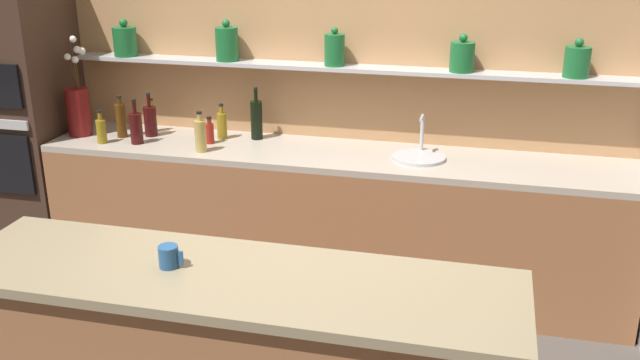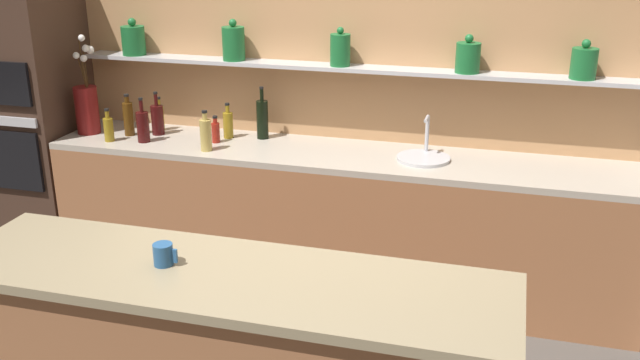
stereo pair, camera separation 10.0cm
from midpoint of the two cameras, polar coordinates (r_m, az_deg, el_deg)
name	(u,v)px [view 2 (the right image)]	position (r m, az deg, el deg)	size (l,w,h in m)	color
back_wall_unit	(355,80)	(4.65, 3.42, 8.00)	(5.20, 0.28, 2.60)	tan
back_counter_unit	(336,221)	(4.58, 1.91, -3.27)	(3.68, 0.62, 0.92)	#99603D
oven_tower	(27,110)	(5.33, -21.92, 5.19)	(0.71, 0.64, 2.07)	#3D281E
flower_vase	(87,106)	(5.02, -17.61, 5.66)	(0.16, 0.15, 0.67)	maroon
sink_fixture	(424,156)	(4.33, 8.95, 1.90)	(0.32, 0.32, 0.25)	#B7B7BC
bottle_wine_0	(143,126)	(4.73, -13.40, 4.22)	(0.08, 0.08, 0.29)	#380C0C
bottle_oil_1	(228,124)	(4.73, -6.76, 4.45)	(0.06, 0.06, 0.23)	olive
bottle_oil_2	(160,117)	(4.98, -12.15, 4.94)	(0.06, 0.06, 0.23)	olive
bottle_spirit_3	(128,118)	(4.90, -14.51, 4.82)	(0.07, 0.07, 0.28)	#4C2D0C
bottle_wine_4	(157,119)	(4.88, -12.30, 4.77)	(0.08, 0.08, 0.29)	#380C0C
bottle_oil_5	(109,129)	(4.81, -15.99, 3.97)	(0.06, 0.06, 0.22)	olive
bottle_spirit_6	(206,134)	(4.48, -8.49, 3.64)	(0.07, 0.07, 0.26)	tan
bottle_sauce_7	(216,131)	(4.64, -7.74, 3.87)	(0.05, 0.05, 0.18)	maroon
bottle_wine_8	(262,119)	(4.69, -4.02, 4.91)	(0.08, 0.08, 0.35)	black
coffee_mug	(163,254)	(2.82, -11.42, -5.86)	(0.10, 0.08, 0.09)	#235184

